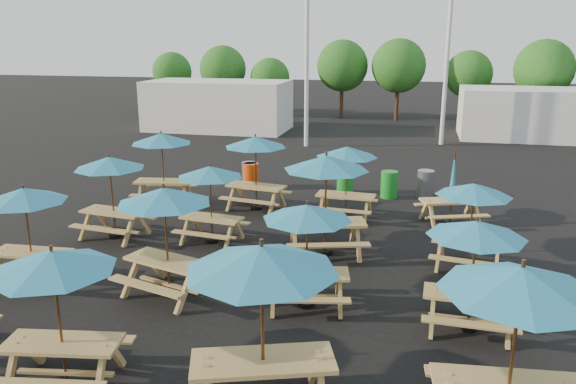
% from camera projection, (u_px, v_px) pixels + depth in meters
% --- Properties ---
extents(ground, '(120.00, 120.00, 0.00)m').
position_uv_depth(ground, '(274.00, 250.00, 14.08)').
color(ground, black).
rests_on(ground, ground).
extents(picnic_unit_1, '(1.86, 1.86, 2.14)m').
position_uv_depth(picnic_unit_1, '(25.00, 201.00, 11.72)').
color(picnic_unit_1, tan).
rests_on(picnic_unit_1, ground).
extents(picnic_unit_2, '(2.03, 2.03, 2.20)m').
position_uv_depth(picnic_unit_2, '(110.00, 168.00, 14.47)').
color(picnic_unit_2, tan).
rests_on(picnic_unit_2, ground).
extents(picnic_unit_3, '(2.17, 2.17, 2.30)m').
position_uv_depth(picnic_unit_3, '(162.00, 143.00, 17.48)').
color(picnic_unit_3, tan).
rests_on(picnic_unit_3, ground).
extents(picnic_unit_4, '(2.09, 2.09, 2.21)m').
position_uv_depth(picnic_unit_4, '(53.00, 270.00, 8.08)').
color(picnic_unit_4, tan).
rests_on(picnic_unit_4, ground).
extents(picnic_unit_5, '(2.36, 2.36, 2.31)m').
position_uv_depth(picnic_unit_5, '(164.00, 203.00, 11.09)').
color(picnic_unit_5, tan).
rests_on(picnic_unit_5, ground).
extents(picnic_unit_6, '(1.87, 1.87, 2.04)m').
position_uv_depth(picnic_unit_6, '(210.00, 177.00, 14.15)').
color(picnic_unit_6, tan).
rests_on(picnic_unit_6, ground).
extents(picnic_unit_7, '(2.18, 2.18, 2.30)m').
position_uv_depth(picnic_unit_7, '(255.00, 147.00, 16.92)').
color(picnic_unit_7, tan).
rests_on(picnic_unit_7, ground).
extents(picnic_unit_8, '(2.65, 2.65, 2.54)m').
position_uv_depth(picnic_unit_8, '(262.00, 270.00, 7.37)').
color(picnic_unit_8, tan).
rests_on(picnic_unit_8, ground).
extents(picnic_unit_9, '(2.05, 2.05, 2.11)m').
position_uv_depth(picnic_unit_9, '(307.00, 219.00, 10.65)').
color(picnic_unit_9, tan).
rests_on(picnic_unit_9, ground).
extents(picnic_unit_10, '(2.54, 2.54, 2.49)m').
position_uv_depth(picnic_unit_10, '(326.00, 169.00, 13.26)').
color(picnic_unit_10, tan).
rests_on(picnic_unit_10, ground).
extents(picnic_unit_11, '(1.90, 1.90, 2.16)m').
position_uv_depth(picnic_unit_11, '(347.00, 157.00, 16.07)').
color(picnic_unit_11, tan).
rests_on(picnic_unit_11, ground).
extents(picnic_unit_12, '(2.23, 2.23, 2.47)m').
position_uv_depth(picnic_unit_12, '(520.00, 292.00, 6.87)').
color(picnic_unit_12, tan).
rests_on(picnic_unit_12, ground).
extents(picnic_unit_13, '(1.79, 1.79, 2.10)m').
position_uv_depth(picnic_unit_13, '(476.00, 236.00, 9.75)').
color(picnic_unit_13, tan).
rests_on(picnic_unit_13, ground).
extents(picnic_unit_14, '(1.93, 1.93, 2.05)m').
position_uv_depth(picnic_unit_14, '(474.00, 195.00, 12.45)').
color(picnic_unit_14, tan).
rests_on(picnic_unit_14, ground).
extents(picnic_unit_15, '(2.09, 1.96, 2.16)m').
position_uv_depth(picnic_unit_15, '(452.00, 194.00, 15.79)').
color(picnic_unit_15, tan).
rests_on(picnic_unit_15, ground).
extents(waste_bin_0, '(0.56, 0.56, 0.89)m').
position_uv_depth(waste_bin_0, '(251.00, 176.00, 19.76)').
color(waste_bin_0, '#DC440C').
rests_on(waste_bin_0, ground).
extents(waste_bin_1, '(0.56, 0.56, 0.89)m').
position_uv_depth(waste_bin_1, '(250.00, 175.00, 19.94)').
color(waste_bin_1, gray).
rests_on(waste_bin_1, ground).
extents(waste_bin_2, '(0.56, 0.56, 0.89)m').
position_uv_depth(waste_bin_2, '(345.00, 180.00, 19.18)').
color(waste_bin_2, '#188624').
rests_on(waste_bin_2, ground).
extents(waste_bin_3, '(0.56, 0.56, 0.89)m').
position_uv_depth(waste_bin_3, '(389.00, 184.00, 18.59)').
color(waste_bin_3, '#188624').
rests_on(waste_bin_3, ground).
extents(waste_bin_4, '(0.56, 0.56, 0.89)m').
position_uv_depth(waste_bin_4, '(425.00, 184.00, 18.71)').
color(waste_bin_4, gray).
rests_on(waste_bin_4, ground).
extents(mast_0, '(0.20, 0.20, 12.00)m').
position_uv_depth(mast_0, '(307.00, 19.00, 26.09)').
color(mast_0, silver).
rests_on(mast_0, ground).
extents(mast_1, '(0.20, 0.20, 12.00)m').
position_uv_depth(mast_1, '(450.00, 19.00, 26.54)').
color(mast_1, silver).
rests_on(mast_1, ground).
extents(event_tent_0, '(8.00, 4.00, 2.80)m').
position_uv_depth(event_tent_0, '(218.00, 105.00, 32.38)').
color(event_tent_0, silver).
rests_on(event_tent_0, ground).
extents(event_tent_1, '(7.00, 4.00, 2.60)m').
position_uv_depth(event_tent_1, '(529.00, 114.00, 29.62)').
color(event_tent_1, silver).
rests_on(event_tent_1, ground).
extents(tree_0, '(2.80, 2.80, 4.24)m').
position_uv_depth(tree_0, '(172.00, 72.00, 40.14)').
color(tree_0, '#382314').
rests_on(tree_0, ground).
extents(tree_1, '(3.11, 3.11, 4.72)m').
position_uv_depth(tree_1, '(223.00, 69.00, 37.84)').
color(tree_1, '#382314').
rests_on(tree_1, ground).
extents(tree_2, '(2.59, 2.59, 3.93)m').
position_uv_depth(tree_2, '(270.00, 78.00, 37.01)').
color(tree_2, '#382314').
rests_on(tree_2, ground).
extents(tree_3, '(3.36, 3.36, 5.09)m').
position_uv_depth(tree_3, '(342.00, 66.00, 36.79)').
color(tree_3, '#382314').
rests_on(tree_3, ground).
extents(tree_4, '(3.41, 3.41, 5.17)m').
position_uv_depth(tree_4, '(399.00, 66.00, 35.54)').
color(tree_4, '#382314').
rests_on(tree_4, ground).
extents(tree_5, '(2.94, 2.94, 4.45)m').
position_uv_depth(tree_5, '(469.00, 74.00, 35.11)').
color(tree_5, '#382314').
rests_on(tree_5, ground).
extents(tree_6, '(3.38, 3.38, 5.13)m').
position_uv_depth(tree_6, '(544.00, 69.00, 32.44)').
color(tree_6, '#382314').
rests_on(tree_6, ground).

